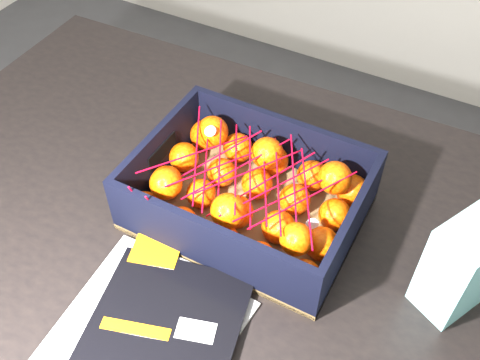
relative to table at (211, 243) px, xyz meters
The scene contains 6 objects.
table is the anchor object (origin of this frame).
magazine_stack 0.28m from the table, 79.45° to the right, with size 0.29×0.33×0.02m.
produce_crate 0.15m from the table, 20.09° to the left, with size 0.36×0.27×0.11m.
clementine_heap 0.16m from the table, 21.63° to the left, with size 0.34×0.25×0.10m.
mesh_net 0.20m from the table, 15.64° to the left, with size 0.30×0.24×0.09m.
retail_carton 0.44m from the table, ahead, with size 0.07×0.11×0.16m, color white.
Camera 1 is at (0.54, -0.30, 1.48)m, focal length 41.34 mm.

